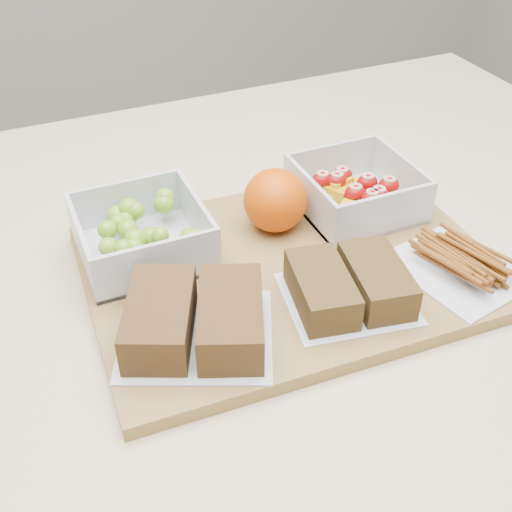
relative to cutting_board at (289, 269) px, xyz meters
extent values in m
cube|color=beige|center=(-0.03, 0.03, -0.46)|extent=(1.20, 0.90, 0.90)
cube|color=olive|center=(0.00, 0.00, 0.00)|extent=(0.43, 0.32, 0.02)
cube|color=silver|center=(-0.14, 0.08, 0.01)|extent=(0.13, 0.13, 0.01)
cube|color=silver|center=(-0.14, 0.14, 0.04)|extent=(0.13, 0.01, 0.06)
cube|color=silver|center=(-0.14, 0.02, 0.04)|extent=(0.13, 0.01, 0.06)
cube|color=silver|center=(-0.07, 0.08, 0.04)|extent=(0.01, 0.12, 0.06)
cube|color=silver|center=(-0.20, 0.08, 0.04)|extent=(0.01, 0.12, 0.06)
sphere|color=#73A422|center=(-0.15, 0.07, 0.03)|extent=(0.02, 0.02, 0.02)
sphere|color=#73A422|center=(-0.18, 0.06, 0.04)|extent=(0.02, 0.02, 0.02)
sphere|color=#73A422|center=(-0.13, 0.11, 0.04)|extent=(0.02, 0.02, 0.02)
sphere|color=#73A422|center=(-0.13, 0.08, 0.03)|extent=(0.02, 0.02, 0.02)
sphere|color=#73A422|center=(-0.17, 0.09, 0.04)|extent=(0.02, 0.02, 0.02)
sphere|color=#73A422|center=(-0.15, 0.08, 0.03)|extent=(0.02, 0.02, 0.02)
sphere|color=#73A422|center=(-0.16, 0.10, 0.04)|extent=(0.02, 0.02, 0.02)
sphere|color=#73A422|center=(-0.10, 0.03, 0.04)|extent=(0.02, 0.02, 0.02)
sphere|color=#73A422|center=(-0.10, 0.12, 0.04)|extent=(0.02, 0.02, 0.02)
sphere|color=#73A422|center=(-0.14, 0.12, 0.04)|extent=(0.02, 0.02, 0.02)
sphere|color=#73A422|center=(-0.16, 0.06, 0.04)|extent=(0.02, 0.02, 0.02)
sphere|color=#73A422|center=(-0.10, 0.12, 0.04)|extent=(0.02, 0.02, 0.02)
sphere|color=#73A422|center=(-0.13, 0.03, 0.03)|extent=(0.02, 0.02, 0.02)
sphere|color=#73A422|center=(-0.14, 0.11, 0.04)|extent=(0.02, 0.02, 0.02)
sphere|color=#73A422|center=(-0.15, 0.09, 0.04)|extent=(0.02, 0.02, 0.02)
sphere|color=#73A422|center=(-0.14, 0.12, 0.04)|extent=(0.02, 0.02, 0.02)
sphere|color=#73A422|center=(-0.09, 0.03, 0.04)|extent=(0.02, 0.02, 0.02)
sphere|color=#73A422|center=(-0.10, 0.04, 0.03)|extent=(0.02, 0.02, 0.02)
sphere|color=#73A422|center=(-0.15, 0.11, 0.04)|extent=(0.02, 0.02, 0.02)
sphere|color=#73A422|center=(-0.15, 0.06, 0.03)|extent=(0.02, 0.02, 0.02)
sphere|color=#73A422|center=(-0.15, 0.12, 0.03)|extent=(0.02, 0.02, 0.02)
sphere|color=#73A422|center=(-0.12, 0.06, 0.04)|extent=(0.02, 0.02, 0.02)
cube|color=silver|center=(0.12, 0.07, 0.01)|extent=(0.13, 0.13, 0.00)
cube|color=silver|center=(0.12, 0.13, 0.04)|extent=(0.13, 0.00, 0.05)
cube|color=silver|center=(0.12, 0.00, 0.04)|extent=(0.13, 0.00, 0.05)
cube|color=silver|center=(0.18, 0.07, 0.04)|extent=(0.00, 0.12, 0.05)
cube|color=silver|center=(0.06, 0.07, 0.04)|extent=(0.00, 0.12, 0.05)
cube|color=#D29D0B|center=(0.12, 0.05, 0.02)|extent=(0.04, 0.04, 0.01)
cube|color=#D29D0B|center=(0.11, 0.09, 0.03)|extent=(0.05, 0.05, 0.01)
cube|color=#D29D0B|center=(0.13, 0.07, 0.03)|extent=(0.04, 0.05, 0.01)
cube|color=#D29D0B|center=(0.14, 0.08, 0.02)|extent=(0.04, 0.05, 0.01)
cube|color=#D29D0B|center=(0.10, 0.08, 0.03)|extent=(0.04, 0.04, 0.01)
cube|color=#D29D0B|center=(0.10, 0.09, 0.04)|extent=(0.04, 0.03, 0.01)
cube|color=#D29D0B|center=(0.09, 0.03, 0.03)|extent=(0.04, 0.04, 0.01)
cube|color=#D29D0B|center=(0.13, 0.04, 0.03)|extent=(0.04, 0.04, 0.01)
cube|color=#D29D0B|center=(0.10, 0.07, 0.02)|extent=(0.04, 0.04, 0.01)
ellipsoid|color=#A30C08|center=(0.13, 0.07, 0.04)|extent=(0.03, 0.02, 0.02)
ellipsoid|color=#A30C08|center=(0.13, 0.04, 0.04)|extent=(0.03, 0.02, 0.02)
ellipsoid|color=#A30C08|center=(0.09, 0.09, 0.04)|extent=(0.03, 0.02, 0.02)
ellipsoid|color=#A30C08|center=(0.15, 0.05, 0.04)|extent=(0.03, 0.02, 0.02)
ellipsoid|color=#A30C08|center=(0.10, 0.08, 0.04)|extent=(0.03, 0.02, 0.02)
ellipsoid|color=#A30C08|center=(0.12, 0.03, 0.04)|extent=(0.03, 0.02, 0.02)
ellipsoid|color=#A30C08|center=(0.11, 0.05, 0.04)|extent=(0.03, 0.02, 0.02)
ellipsoid|color=#A30C08|center=(0.11, 0.09, 0.04)|extent=(0.03, 0.02, 0.02)
sphere|color=#DE4F05|center=(0.01, 0.07, 0.04)|extent=(0.07, 0.07, 0.07)
cube|color=silver|center=(-0.13, -0.06, 0.01)|extent=(0.18, 0.17, 0.00)
cube|color=#52371C|center=(-0.16, -0.05, 0.03)|extent=(0.10, 0.12, 0.04)
cube|color=#52371C|center=(-0.10, -0.08, 0.03)|extent=(0.10, 0.12, 0.04)
cube|color=silver|center=(0.03, -0.08, 0.01)|extent=(0.14, 0.13, 0.00)
cube|color=#513B1C|center=(0.00, -0.07, 0.03)|extent=(0.07, 0.10, 0.04)
cube|color=#513B1C|center=(0.06, -0.08, 0.03)|extent=(0.07, 0.10, 0.04)
cube|color=silver|center=(0.15, -0.08, 0.01)|extent=(0.13, 0.15, 0.00)
camera|label=1|loc=(-0.24, -0.48, 0.43)|focal=45.00mm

